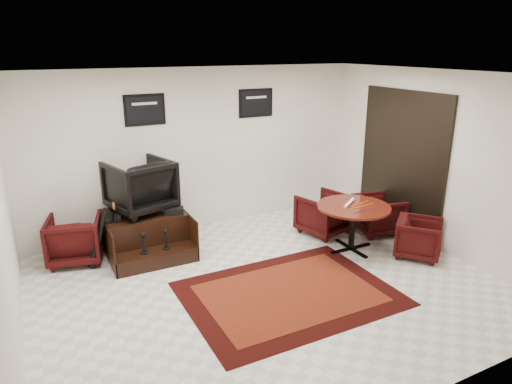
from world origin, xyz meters
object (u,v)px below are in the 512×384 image
(table_chair_window, at_px, (378,213))
(table_chair_corner, at_px, (419,236))
(table_chair_back, at_px, (324,212))
(shine_podium, at_px, (146,234))
(meeting_table, at_px, (353,211))
(shine_chair, at_px, (140,183))
(armchair_side, at_px, (75,237))

(table_chair_window, relative_size, table_chair_corner, 1.10)
(table_chair_back, height_order, table_chair_corner, table_chair_back)
(shine_podium, height_order, table_chair_back, table_chair_back)
(meeting_table, height_order, table_chair_back, table_chair_back)
(table_chair_back, relative_size, table_chair_corner, 1.17)
(shine_podium, bearing_deg, table_chair_corner, -29.69)
(table_chair_window, bearing_deg, shine_chair, 83.54)
(armchair_side, relative_size, table_chair_window, 1.07)
(shine_chair, bearing_deg, meeting_table, 136.13)
(shine_chair, distance_m, meeting_table, 3.36)
(shine_chair, xyz_separation_m, armchair_side, (-1.03, 0.01, -0.70))
(table_chair_back, bearing_deg, table_chair_corner, 103.46)
(table_chair_corner, bearing_deg, shine_podium, 110.51)
(table_chair_corner, bearing_deg, shine_chair, 108.95)
(shine_podium, relative_size, table_chair_back, 1.64)
(table_chair_back, bearing_deg, table_chair_window, 139.34)
(shine_podium, distance_m, table_chair_window, 3.94)
(shine_chair, height_order, armchair_side, shine_chair)
(shine_podium, distance_m, table_chair_corner, 4.26)
(armchair_side, relative_size, table_chair_corner, 1.17)
(shine_podium, relative_size, table_chair_window, 1.74)
(table_chair_back, xyz_separation_m, table_chair_window, (0.86, -0.42, -0.02))
(shine_podium, height_order, table_chair_corner, table_chair_corner)
(meeting_table, xyz_separation_m, table_chair_corner, (0.76, -0.67, -0.32))
(shine_chair, bearing_deg, shine_podium, 74.33)
(meeting_table, relative_size, table_chair_back, 1.47)
(armchair_side, bearing_deg, shine_podium, -174.10)
(meeting_table, relative_size, table_chair_corner, 1.71)
(shine_chair, height_order, meeting_table, shine_chair)
(shine_chair, height_order, table_chair_window, shine_chair)
(shine_podium, xyz_separation_m, table_chair_back, (2.93, -0.67, 0.09))
(shine_chair, height_order, table_chair_corner, shine_chair)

